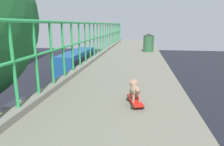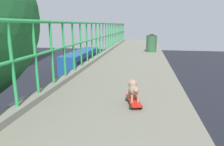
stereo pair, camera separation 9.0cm
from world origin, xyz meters
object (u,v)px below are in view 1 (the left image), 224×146
(toy_skateboard, at_px, (135,100))
(small_dog, at_px, (135,88))
(car_silver_fifth, at_px, (42,133))
(car_yellow_cab_sixth, at_px, (18,112))
(litter_bin, at_px, (149,42))
(city_bus, at_px, (77,61))

(toy_skateboard, distance_m, small_dog, 0.19)
(car_silver_fifth, xyz_separation_m, car_yellow_cab_sixth, (-3.46, 2.81, -0.08))
(small_dog, bearing_deg, litter_bin, 86.35)
(car_silver_fifth, bearing_deg, litter_bin, -13.00)
(car_yellow_cab_sixth, bearing_deg, car_silver_fifth, -39.01)
(toy_skateboard, height_order, small_dog, small_dog)
(car_silver_fifth, distance_m, small_dog, 11.19)
(car_silver_fifth, xyz_separation_m, small_dog, (5.90, -7.61, 5.70))
(car_silver_fifth, xyz_separation_m, toy_skateboard, (5.91, -7.63, 5.51))
(car_silver_fifth, distance_m, city_bus, 19.10)
(car_silver_fifth, distance_m, car_yellow_cab_sixth, 4.46)
(car_silver_fifth, height_order, city_bus, city_bus)
(car_yellow_cab_sixth, distance_m, toy_skateboard, 15.10)
(toy_skateboard, bearing_deg, city_bus, 110.12)
(litter_bin, bearing_deg, car_silver_fifth, 167.00)
(small_dog, xyz_separation_m, litter_bin, (0.39, 6.16, 0.15))
(litter_bin, bearing_deg, car_yellow_cab_sixth, 156.41)
(small_dog, height_order, litter_bin, litter_bin)
(car_yellow_cab_sixth, height_order, small_dog, small_dog)
(car_yellow_cab_sixth, bearing_deg, city_bus, 90.98)
(toy_skateboard, bearing_deg, car_yellow_cab_sixth, 131.92)
(car_silver_fifth, xyz_separation_m, litter_bin, (6.29, -1.45, 5.85))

